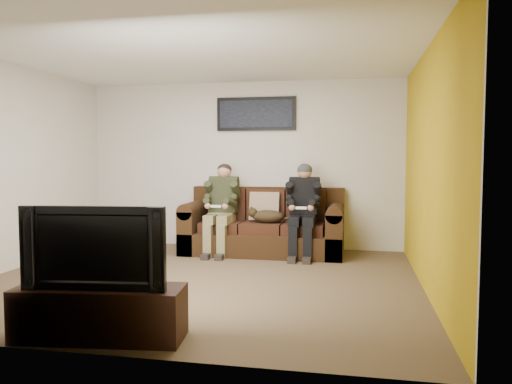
% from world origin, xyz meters
% --- Properties ---
extents(floor, '(5.00, 5.00, 0.00)m').
position_xyz_m(floor, '(0.00, 0.00, 0.00)').
color(floor, brown).
rests_on(floor, ground).
extents(ceiling, '(5.00, 5.00, 0.00)m').
position_xyz_m(ceiling, '(0.00, 0.00, 2.60)').
color(ceiling, silver).
rests_on(ceiling, ground).
extents(wall_back, '(5.00, 0.00, 5.00)m').
position_xyz_m(wall_back, '(0.00, 2.25, 1.30)').
color(wall_back, beige).
rests_on(wall_back, ground).
extents(wall_front, '(5.00, 0.00, 5.00)m').
position_xyz_m(wall_front, '(0.00, -2.25, 1.30)').
color(wall_front, beige).
rests_on(wall_front, ground).
extents(wall_left, '(0.00, 4.50, 4.50)m').
position_xyz_m(wall_left, '(-2.50, 0.00, 1.30)').
color(wall_left, beige).
rests_on(wall_left, ground).
extents(wall_right, '(0.00, 4.50, 4.50)m').
position_xyz_m(wall_right, '(2.50, 0.00, 1.30)').
color(wall_right, beige).
rests_on(wall_right, ground).
extents(accent_wall_right, '(0.00, 4.50, 4.50)m').
position_xyz_m(accent_wall_right, '(2.49, 0.00, 1.30)').
color(accent_wall_right, gold).
rests_on(accent_wall_right, ground).
extents(sofa, '(2.35, 1.01, 0.96)m').
position_xyz_m(sofa, '(0.42, 1.83, 0.36)').
color(sofa, '#301D0E').
rests_on(sofa, ground).
extents(throw_pillow, '(0.45, 0.21, 0.44)m').
position_xyz_m(throw_pillow, '(0.42, 1.88, 0.68)').
color(throw_pillow, '#977F63').
rests_on(throw_pillow, sofa).
extents(throw_blanket, '(0.48, 0.23, 0.09)m').
position_xyz_m(throw_blanket, '(-0.29, 2.13, 0.96)').
color(throw_blanket, tan).
rests_on(throw_blanket, sofa).
extents(person_left, '(0.51, 0.87, 1.33)m').
position_xyz_m(person_left, '(-0.19, 1.64, 0.75)').
color(person_left, '#847E52').
rests_on(person_left, sofa).
extents(person_right, '(0.51, 0.86, 1.33)m').
position_xyz_m(person_right, '(1.03, 1.64, 0.76)').
color(person_right, black).
rests_on(person_right, sofa).
extents(cat, '(0.66, 0.26, 0.24)m').
position_xyz_m(cat, '(0.49, 1.64, 0.57)').
color(cat, '#403019').
rests_on(cat, sofa).
extents(framed_poster, '(1.25, 0.05, 0.52)m').
position_xyz_m(framed_poster, '(0.22, 2.22, 2.10)').
color(framed_poster, black).
rests_on(framed_poster, wall_back).
extents(tv_stand, '(1.36, 0.57, 0.41)m').
position_xyz_m(tv_stand, '(-0.21, -1.95, 0.21)').
color(tv_stand, black).
rests_on(tv_stand, ground).
extents(television, '(1.13, 0.27, 0.65)m').
position_xyz_m(television, '(-0.21, -1.95, 0.74)').
color(television, black).
rests_on(television, tv_stand).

